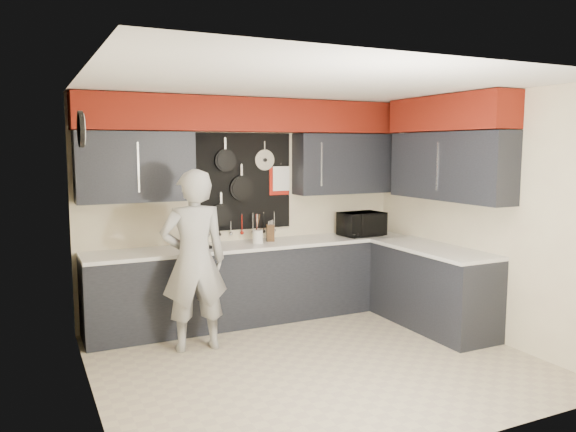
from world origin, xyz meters
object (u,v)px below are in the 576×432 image
microwave (362,224)px  knife_block (270,233)px  utensil_crock (258,237)px  person (194,261)px  coffee_maker (200,232)px

microwave → knife_block: 1.22m
knife_block → utensil_crock: knife_block is taller
microwave → utensil_crock: size_ratio=3.45×
knife_block → person: 1.33m
utensil_crock → coffee_maker: 0.70m
microwave → coffee_maker: size_ratio=1.57×
knife_block → utensil_crock: 0.20m
utensil_crock → coffee_maker: coffee_maker is taller
coffee_maker → microwave: bearing=-6.7°
utensil_crock → knife_block: bearing=20.3°
person → utensil_crock: bearing=-142.4°
microwave → utensil_crock: microwave is taller
microwave → person: person is taller
coffee_maker → person: bearing=-116.5°
coffee_maker → knife_block: bearing=-1.9°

